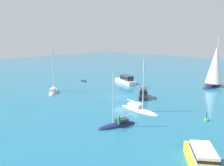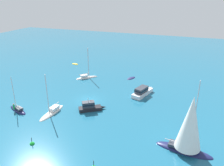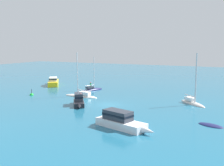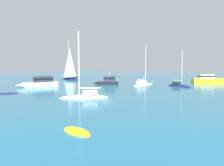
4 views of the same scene
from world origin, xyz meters
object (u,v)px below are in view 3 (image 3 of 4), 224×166
object	(u,v)px
launch	(79,100)
sloop	(192,102)
sloop_1	(81,96)
ketch	(92,90)
motor_cruiser	(121,121)
rib	(211,126)
motor_cruiser_1	(53,82)
channel_buoy	(32,95)

from	to	relation	value
launch	sloop	distance (m)	17.02
sloop	sloop_1	xyz separation A→B (m)	(18.19, 2.22, -0.08)
ketch	motor_cruiser	bearing A→B (deg)	-122.66
rib	motor_cruiser_1	distance (m)	38.78
motor_cruiser	motor_cruiser_1	size ratio (longest dim) A/B	0.96
motor_cruiser_1	channel_buoy	size ratio (longest dim) A/B	5.30
sloop	channel_buoy	xyz separation A→B (m)	(26.87, 4.80, -0.24)
launch	motor_cruiser_1	size ratio (longest dim) A/B	0.63
launch	channel_buoy	world-z (taller)	launch
launch	channel_buoy	distance (m)	12.45
ketch	channel_buoy	xyz separation A→B (m)	(7.18, 8.95, -0.11)
motor_cruiser	rib	xyz separation A→B (m)	(-8.62, -4.96, -0.76)
motor_cruiser_1	motor_cruiser	bearing A→B (deg)	-165.15
launch	rib	xyz separation A→B (m)	(-18.65, 2.45, -0.74)
motor_cruiser	channel_buoy	world-z (taller)	motor_cruiser
rib	motor_cruiser_1	world-z (taller)	motor_cruiser_1
sloop	motor_cruiser_1	distance (m)	31.64
ketch	sloop	bearing A→B (deg)	-81.43
rib	channel_buoy	bearing A→B (deg)	10.52
ketch	rib	size ratio (longest dim) A/B	2.19
sloop	ketch	size ratio (longest dim) A/B	1.16
motor_cruiser	sloop_1	xyz separation A→B (m)	(13.31, -13.39, -0.60)
motor_cruiser_1	channel_buoy	world-z (taller)	motor_cruiser_1
rib	motor_cruiser_1	bearing A→B (deg)	-5.30
rib	motor_cruiser_1	xyz separation A→B (m)	(34.66, -17.37, 0.74)
launch	motor_cruiser_1	world-z (taller)	launch
sloop	channel_buoy	world-z (taller)	sloop
motor_cruiser_1	launch	bearing A→B (deg)	-167.52
ketch	motor_cruiser_1	bearing A→B (deg)	97.54
sloop	sloop_1	bearing A→B (deg)	-128.13
channel_buoy	rib	bearing A→B (deg)	169.19
sloop	rib	world-z (taller)	sloop
motor_cruiser	sloop	bearing A→B (deg)	89.30
launch	rib	distance (m)	18.83
channel_buoy	sloop	bearing A→B (deg)	-169.87
ketch	rib	bearing A→B (deg)	-101.79
sloop	motor_cruiser_1	world-z (taller)	sloop
sloop_1	rib	bearing A→B (deg)	161.77
launch	channel_buoy	size ratio (longest dim) A/B	3.32
launch	rib	world-z (taller)	launch
sloop	motor_cruiser	size ratio (longest dim) A/B	1.10
ketch	channel_buoy	world-z (taller)	ketch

